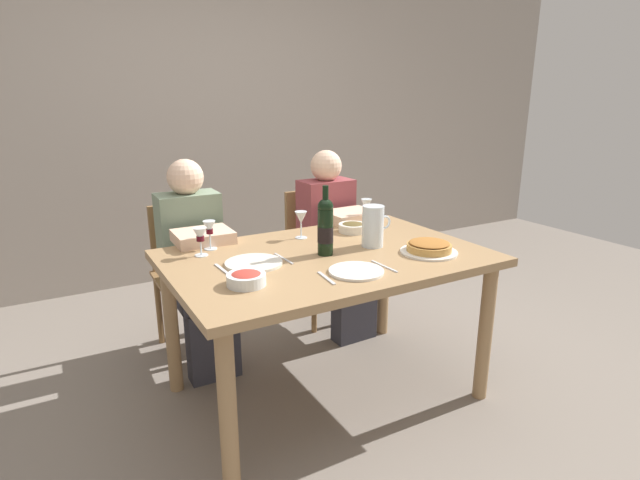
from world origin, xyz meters
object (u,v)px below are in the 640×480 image
at_px(olive_bowl, 353,227).
at_px(wine_glass_spare, 200,236).
at_px(wine_glass_right_diner, 301,219).
at_px(baked_tart, 429,247).
at_px(diner_right, 335,237).
at_px(dining_table, 327,272).
at_px(chair_left, 187,267).
at_px(wine_glass_centre, 209,229).
at_px(dinner_plate_left_setting, 356,271).
at_px(salad_bowl, 246,278).
at_px(water_pitcher, 373,229).
at_px(wine_glass_left_diner, 366,206).
at_px(diner_left, 197,259).
at_px(dinner_plate_right_setting, 254,263).
at_px(chair_right, 317,246).
at_px(wine_bottle, 326,227).

xyz_separation_m(olive_bowl, wine_glass_spare, (-0.86, -0.00, 0.07)).
bearing_deg(wine_glass_right_diner, baked_tart, -52.32).
relative_size(baked_tart, diner_right, 0.24).
relative_size(dining_table, chair_left, 1.72).
distance_m(wine_glass_right_diner, diner_right, 0.61).
distance_m(wine_glass_centre, wine_glass_spare, 0.11).
relative_size(olive_bowl, wine_glass_centre, 1.11).
xyz_separation_m(dinner_plate_left_setting, diner_right, (0.47, 0.95, -0.15)).
xyz_separation_m(wine_glass_right_diner, chair_left, (-0.47, 0.59, -0.37)).
relative_size(wine_glass_centre, diner_right, 0.12).
distance_m(salad_bowl, olive_bowl, 0.95).
distance_m(dining_table, water_pitcher, 0.33).
relative_size(water_pitcher, wine_glass_left_diner, 1.39).
relative_size(salad_bowl, wine_glass_spare, 1.15).
bearing_deg(diner_left, salad_bowl, 88.47).
relative_size(wine_glass_centre, chair_left, 0.17).
xyz_separation_m(baked_tart, diner_right, (0.01, 0.89, -0.17)).
relative_size(dinner_plate_left_setting, dinner_plate_right_setting, 0.92).
relative_size(salad_bowl, wine_glass_left_diner, 1.06).
bearing_deg(wine_glass_centre, dining_table, -37.75).
bearing_deg(olive_bowl, wine_glass_left_diner, 33.84).
height_order(wine_glass_spare, dinner_plate_left_setting, wine_glass_spare).
distance_m(baked_tart, dinner_plate_right_setting, 0.85).
xyz_separation_m(wine_glass_right_diner, wine_glass_spare, (-0.56, -0.03, -0.01)).
relative_size(water_pitcher, chair_right, 0.24).
xyz_separation_m(wine_glass_left_diner, diner_right, (-0.05, 0.27, -0.25)).
bearing_deg(diner_right, dinner_plate_right_setting, 35.95).
bearing_deg(wine_glass_left_diner, chair_right, 95.69).
bearing_deg(wine_glass_centre, dinner_plate_right_setting, -73.16).
bearing_deg(baked_tart, wine_glass_right_diner, 127.68).
bearing_deg(wine_glass_spare, wine_glass_left_diner, 6.29).
bearing_deg(olive_bowl, salad_bowl, -150.23).
height_order(dinner_plate_right_setting, diner_right, diner_right).
bearing_deg(dinner_plate_left_setting, diner_right, 63.47).
distance_m(water_pitcher, wine_glass_left_diner, 0.45).
distance_m(chair_left, chair_right, 0.90).
distance_m(wine_glass_left_diner, wine_glass_right_diner, 0.48).
bearing_deg(wine_bottle, diner_right, 55.21).
bearing_deg(dining_table, wine_glass_spare, 152.54).
xyz_separation_m(salad_bowl, wine_glass_centre, (0.03, 0.55, 0.07)).
bearing_deg(dining_table, wine_bottle, -164.02).
bearing_deg(dinner_plate_left_setting, dining_table, 86.05).
bearing_deg(dinner_plate_left_setting, water_pitcher, 44.74).
distance_m(salad_bowl, dinner_plate_left_setting, 0.48).
relative_size(wine_glass_right_diner, chair_right, 0.17).
xyz_separation_m(water_pitcher, olive_bowl, (0.06, 0.28, -0.06)).
distance_m(diner_left, diner_right, 0.90).
height_order(olive_bowl, wine_glass_left_diner, wine_glass_left_diner).
bearing_deg(wine_glass_left_diner, dinner_plate_left_setting, -127.48).
height_order(salad_bowl, wine_glass_spare, wine_glass_spare).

